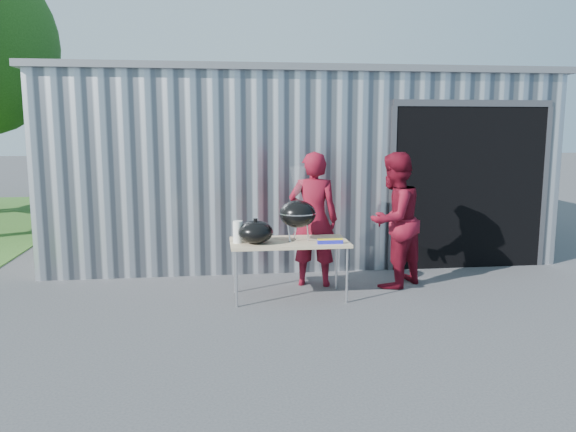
{
  "coord_description": "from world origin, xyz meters",
  "views": [
    {
      "loc": [
        -0.59,
        -6.52,
        2.18
      ],
      "look_at": [
        0.33,
        0.6,
        1.05
      ],
      "focal_mm": 35.0,
      "sensor_mm": 36.0,
      "label": 1
    }
  ],
  "objects": [
    {
      "name": "ground",
      "position": [
        0.0,
        0.0,
        0.0
      ],
      "size": [
        80.0,
        80.0,
        0.0
      ],
      "primitive_type": "plane",
      "color": "#3C3C3E"
    },
    {
      "name": "foil_box",
      "position": [
        0.81,
        0.21,
        0.78
      ],
      "size": [
        0.32,
        0.05,
        0.06
      ],
      "color": "#1D1FBC",
      "rests_on": "folding_table"
    },
    {
      "name": "kettle_grill",
      "position": [
        0.43,
        0.48,
        1.16
      ],
      "size": [
        0.48,
        0.48,
        0.95
      ],
      "color": "black",
      "rests_on": "folding_table"
    },
    {
      "name": "paper_towels",
      "position": [
        -0.33,
        0.41,
        0.89
      ],
      "size": [
        0.12,
        0.12,
        0.28
      ],
      "primitive_type": "cylinder",
      "color": "white",
      "rests_on": "folding_table"
    },
    {
      "name": "folding_table",
      "position": [
        0.32,
        0.46,
        0.71
      ],
      "size": [
        1.5,
        0.75,
        0.75
      ],
      "color": "tan",
      "rests_on": "ground"
    },
    {
      "name": "grill_lid",
      "position": [
        -0.12,
        0.36,
        0.89
      ],
      "size": [
        0.44,
        0.44,
        0.32
      ],
      "color": "black",
      "rests_on": "folding_table"
    },
    {
      "name": "building",
      "position": [
        0.92,
        4.59,
        1.54
      ],
      "size": [
        8.2,
        6.2,
        3.1
      ],
      "color": "silver",
      "rests_on": "ground"
    },
    {
      "name": "person_bystander",
      "position": [
        1.82,
        0.83,
        0.93
      ],
      "size": [
        1.14,
        1.11,
        1.86
      ],
      "primitive_type": "imported",
      "rotation": [
        0.0,
        0.0,
        3.81
      ],
      "color": "maroon",
      "rests_on": "ground"
    },
    {
      "name": "white_tub",
      "position": [
        -0.23,
        0.68,
        0.8
      ],
      "size": [
        0.2,
        0.15,
        0.1
      ],
      "primitive_type": "cube",
      "color": "white",
      "rests_on": "folding_table"
    },
    {
      "name": "person_cook",
      "position": [
        0.73,
        1.01,
        0.93
      ],
      "size": [
        0.76,
        0.59,
        1.86
      ],
      "primitive_type": "imported",
      "rotation": [
        0.0,
        0.0,
        2.91
      ],
      "color": "maroon",
      "rests_on": "ground"
    }
  ]
}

